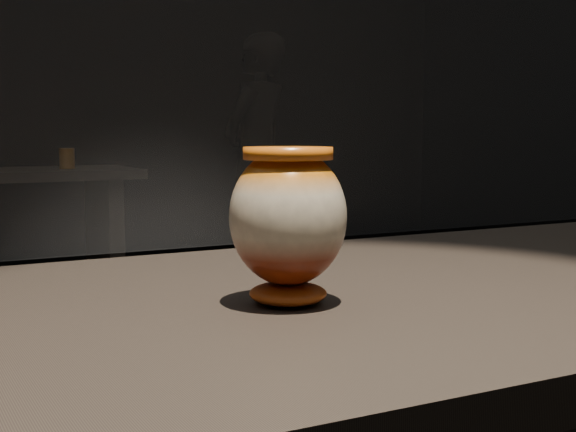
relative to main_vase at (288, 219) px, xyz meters
name	(u,v)px	position (x,y,z in m)	size (l,w,h in m)	color
main_vase	(288,219)	(0.00, 0.00, 0.00)	(0.16, 0.16, 0.19)	maroon
back_vase_right	(67,158)	(0.48, 3.34, -0.05)	(0.08, 0.08, 0.11)	#936315
visitor	(257,156)	(2.12, 4.49, -0.10)	(0.66, 0.43, 1.80)	black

